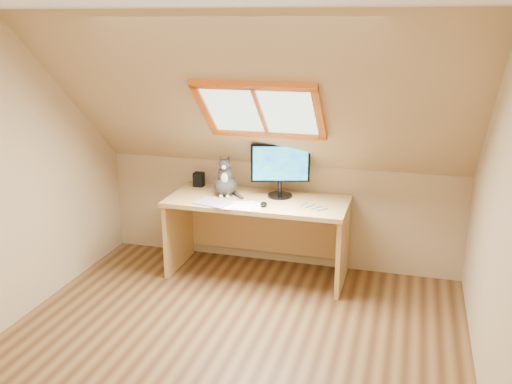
% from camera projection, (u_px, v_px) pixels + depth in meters
% --- Properties ---
extents(ground, '(3.50, 3.50, 0.00)m').
position_uv_depth(ground, '(222.00, 354.00, 4.14)').
color(ground, brown).
rests_on(ground, ground).
extents(room_shell, '(3.52, 3.52, 2.41)m').
position_uv_depth(room_shell, '(214.00, 166.00, 3.64)').
color(room_shell, tan).
rests_on(room_shell, ground).
extents(desk, '(1.65, 0.72, 0.75)m').
position_uv_depth(desk, '(260.00, 220.00, 5.35)').
color(desk, tan).
rests_on(desk, ground).
extents(monitor, '(0.53, 0.23, 0.50)m').
position_uv_depth(monitor, '(280.00, 167.00, 5.21)').
color(monitor, black).
rests_on(monitor, desk).
extents(cat, '(0.26, 0.29, 0.39)m').
position_uv_depth(cat, '(225.00, 181.00, 5.30)').
color(cat, '#393533').
rests_on(cat, desk).
extents(desk_speaker, '(0.10, 0.10, 0.14)m').
position_uv_depth(desk_speaker, '(199.00, 179.00, 5.61)').
color(desk_speaker, black).
rests_on(desk_speaker, desk).
extents(graphics_tablet, '(0.35, 0.29, 0.01)m').
position_uv_depth(graphics_tablet, '(214.00, 203.00, 5.09)').
color(graphics_tablet, '#B2B2B7').
rests_on(graphics_tablet, desk).
extents(mouse, '(0.09, 0.12, 0.03)m').
position_uv_depth(mouse, '(264.00, 204.00, 5.02)').
color(mouse, black).
rests_on(mouse, desk).
extents(papers, '(0.35, 0.30, 0.01)m').
position_uv_depth(papers, '(240.00, 206.00, 5.00)').
color(papers, white).
rests_on(papers, desk).
extents(cables, '(0.51, 0.26, 0.01)m').
position_uv_depth(cables, '(302.00, 207.00, 5.00)').
color(cables, silver).
rests_on(cables, desk).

